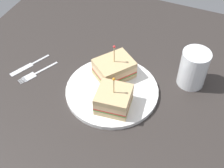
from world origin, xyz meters
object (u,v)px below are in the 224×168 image
drink_glass (193,70)px  fork (34,74)px  knife (28,66)px  plate (112,91)px  sandwich_half_front (114,99)px  sandwich_half_back (114,68)px

drink_glass → fork: drink_glass is taller
fork → knife: bearing=58.2°
plate → sandwich_half_front: sandwich_half_front is taller
plate → sandwich_half_back: 6.19cm
plate → knife: plate is taller
sandwich_half_front → drink_glass: 23.19cm
plate → drink_glass: 22.25cm
sandwich_half_back → sandwich_half_front: bearing=-158.0°
fork → knife: size_ratio=0.97×
drink_glass → fork: 43.95cm
plate → fork: plate is taller
drink_glass → sandwich_half_front: bearing=137.0°
sandwich_half_front → knife: sandwich_half_front is taller
plate → drink_glass: size_ratio=2.35×
sandwich_half_front → plate: bearing=27.0°
sandwich_half_front → sandwich_half_back: sandwich_half_back is taller
sandwich_half_front → knife: 29.68cm
drink_glass → knife: drink_glass is taller
sandwich_half_front → drink_glass: sandwich_half_front is taller
sandwich_half_front → drink_glass: size_ratio=0.96×
plate → knife: bearing=90.6°
sandwich_half_front → fork: 25.92cm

